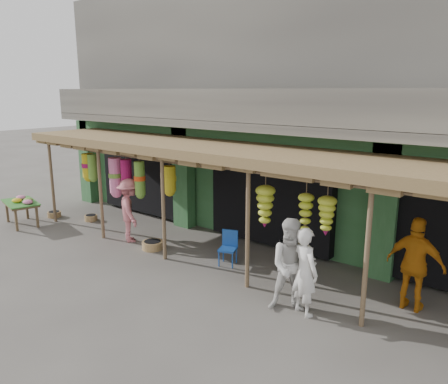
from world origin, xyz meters
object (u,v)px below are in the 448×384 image
Objects in this scene: flower_table at (22,203)px; person_shopper at (130,210)px; person_vendor at (416,265)px; blue_chair at (229,246)px; person_front at (305,271)px; person_right at (293,265)px.

flower_table is 0.89× the size of person_shopper.
person_shopper is at bearing 8.00° from person_vendor.
person_shopper is (3.78, 1.13, 0.19)m from flower_table.
person_vendor is (4.09, 0.42, 0.45)m from blue_chair.
person_shopper reaches higher than person_front.
person_vendor is (1.77, 1.45, 0.01)m from person_right.
person_vendor reaches higher than person_front.
person_shopper is at bearing 166.89° from blue_chair.
blue_chair is 4.14m from person_vendor.
person_right is (-0.24, -0.03, 0.06)m from person_front.
flower_table is 9.47m from person_front.
flower_table is 9.23m from person_right.
flower_table is at bearing 11.55° from person_vendor.
person_shopper reaches higher than flower_table.
person_front reaches higher than flower_table.
flower_table is at bearing 46.83° from person_shopper.
blue_chair is at bearing -0.86° from person_front.
person_shopper is (-5.67, 0.59, 0.04)m from person_front.
person_shopper is at bearing 139.39° from person_right.
person_shopper is (-5.43, 0.61, -0.02)m from person_right.
flower_table is 1.92× the size of blue_chair.
person_vendor is at bearing 5.20° from person_right.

